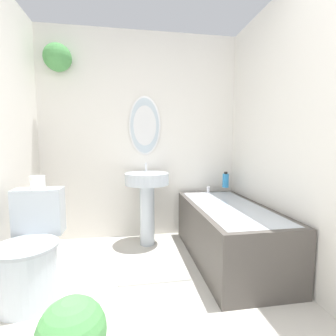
% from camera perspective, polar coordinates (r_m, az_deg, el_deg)
% --- Properties ---
extents(wall_back, '(2.40, 0.29, 2.40)m').
position_cam_1_polar(wall_back, '(2.92, -7.38, 8.41)').
color(wall_back, silver).
rests_on(wall_back, ground_plane).
extents(wall_right, '(0.06, 2.53, 2.40)m').
position_cam_1_polar(wall_right, '(2.15, 29.02, 7.23)').
color(wall_right, silver).
rests_on(wall_right, ground_plane).
extents(toilet, '(0.43, 0.58, 0.76)m').
position_cam_1_polar(toilet, '(2.11, -29.54, -17.61)').
color(toilet, silver).
rests_on(toilet, ground_plane).
extents(pedestal_sink, '(0.48, 0.48, 0.90)m').
position_cam_1_polar(pedestal_sink, '(2.68, -4.94, -5.73)').
color(pedestal_sink, silver).
rests_on(pedestal_sink, ground_plane).
extents(bathtub, '(0.68, 1.41, 0.61)m').
position_cam_1_polar(bathtub, '(2.48, 13.91, -14.21)').
color(bathtub, '#4C4742').
rests_on(bathtub, ground_plane).
extents(shampoo_bottle, '(0.07, 0.07, 0.18)m').
position_cam_1_polar(shampoo_bottle, '(2.93, 13.35, -2.81)').
color(shampoo_bottle, '#2D84C6').
rests_on(shampoo_bottle, bathtub).
extents(bath_mat, '(0.59, 0.38, 0.02)m').
position_cam_1_polar(bath_mat, '(2.31, -3.57, -22.98)').
color(bath_mat, silver).
rests_on(bath_mat, ground_plane).
extents(toilet_paper_roll, '(0.11, 0.11, 0.10)m').
position_cam_1_polar(toilet_paper_roll, '(2.17, -28.26, -2.97)').
color(toilet_paper_roll, white).
rests_on(toilet_paper_roll, toilet).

